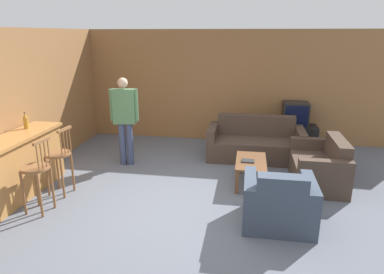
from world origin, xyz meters
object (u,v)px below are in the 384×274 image
at_px(bar_chair_mid, 59,159).
at_px(armchair_near, 279,204).
at_px(bar_chair_near, 37,174).
at_px(book_on_table, 248,161).
at_px(tv, 295,114).
at_px(coffee_table, 251,164).
at_px(couch_far, 255,144).
at_px(tv_unit, 293,136).
at_px(person_by_window, 124,116).
at_px(bottle, 26,121).
at_px(loveseat_right, 320,167).

xyz_separation_m(bar_chair_mid, armchair_near, (3.39, -0.40, -0.29)).
relative_size(bar_chair_near, book_on_table, 5.06).
bearing_deg(tv, coffee_table, -113.60).
bearing_deg(tv, bar_chair_near, -137.24).
relative_size(couch_far, tv_unit, 1.90).
height_order(bar_chair_near, person_by_window, person_by_window).
bearing_deg(bar_chair_near, book_on_table, 25.73).
relative_size(bar_chair_near, bottle, 4.01).
bearing_deg(bottle, person_by_window, 40.11).
relative_size(loveseat_right, tv_unit, 1.30).
relative_size(bar_chair_mid, tv_unit, 1.09).
xyz_separation_m(book_on_table, person_by_window, (-2.37, 0.58, 0.54)).
xyz_separation_m(loveseat_right, coffee_table, (-1.18, -0.21, 0.05)).
xyz_separation_m(bar_chair_mid, bottle, (-0.72, 0.31, 0.51)).
distance_m(couch_far, loveseat_right, 1.55).
bearing_deg(bar_chair_mid, tv_unit, 37.76).
relative_size(armchair_near, tv, 1.71).
distance_m(armchair_near, tv, 3.56).
distance_m(loveseat_right, bottle, 5.04).
height_order(bar_chair_mid, person_by_window, person_by_window).
xyz_separation_m(couch_far, book_on_table, (-0.14, -1.37, 0.13)).
bearing_deg(bar_chair_near, tv, 42.76).
height_order(bottle, person_by_window, person_by_window).
bearing_deg(tv_unit, tv, -90.00).
bearing_deg(coffee_table, person_by_window, 167.79).
bearing_deg(book_on_table, couch_far, 84.06).
bearing_deg(coffee_table, bar_chair_near, -153.79).
bearing_deg(bar_chair_near, loveseat_right, 21.96).
distance_m(bar_chair_mid, book_on_table, 3.08).
xyz_separation_m(bar_chair_near, person_by_window, (0.59, 2.01, 0.38)).
bearing_deg(armchair_near, loveseat_right, 61.68).
bearing_deg(bottle, loveseat_right, 9.06).
height_order(bar_chair_mid, armchair_near, bar_chair_mid).
height_order(bar_chair_near, couch_far, bar_chair_near).
distance_m(coffee_table, tv, 2.43).
height_order(bar_chair_mid, tv, bar_chair_mid).
bearing_deg(bar_chair_near, bottle, 128.22).
bearing_deg(person_by_window, couch_far, 17.46).
xyz_separation_m(bar_chair_near, coffee_table, (3.02, 1.49, -0.24)).
relative_size(bar_chair_mid, coffee_table, 1.20).
relative_size(bar_chair_near, person_by_window, 0.65).
height_order(couch_far, tv_unit, couch_far).
relative_size(armchair_near, tv_unit, 0.92).
relative_size(armchair_near, person_by_window, 0.55).
height_order(loveseat_right, tv, tv).
distance_m(tv, bottle, 5.45).
bearing_deg(bar_chair_mid, tv, 37.73).
xyz_separation_m(bar_chair_mid, book_on_table, (2.96, 0.83, -0.16)).
bearing_deg(couch_far, armchair_near, -83.77).
xyz_separation_m(tv_unit, person_by_window, (-3.38, -1.67, 0.72)).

